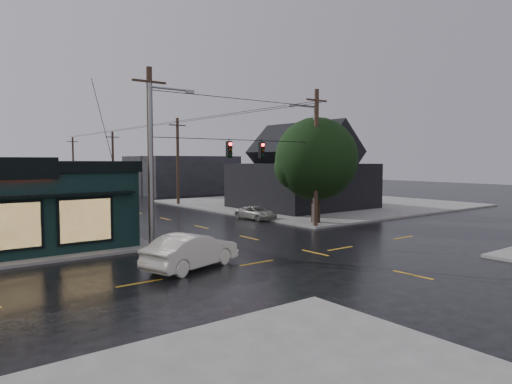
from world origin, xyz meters
TOP-DOWN VIEW (x-y plane):
  - ground_plane at (0.00, 0.00)m, footprint 160.00×160.00m
  - sidewalk_ne at (20.00, 20.00)m, footprint 28.00×28.00m
  - ne_building at (15.00, 17.00)m, footprint 12.60×11.60m
  - corner_tree at (7.95, 7.95)m, footprint 6.45×6.45m
  - utility_pole_nw at (-6.50, 6.50)m, footprint 2.00×0.32m
  - utility_pole_ne at (6.50, 6.50)m, footprint 2.00×0.32m
  - utility_pole_far_a at (6.50, 28.00)m, footprint 2.00×0.32m
  - utility_pole_far_b at (6.50, 48.00)m, footprint 2.00×0.32m
  - utility_pole_far_c at (6.50, 68.00)m, footprint 2.00×0.32m
  - span_signal_assembly at (0.10, 6.50)m, footprint 13.00×0.48m
  - streetlight_nw at (-6.80, 5.80)m, footprint 5.40×0.30m
  - streetlight_ne at (7.00, 7.20)m, footprint 5.40×0.30m
  - bg_building_east at (16.00, 45.00)m, footprint 14.00×12.00m
  - sedan_cream at (-7.06, 0.94)m, footprint 5.29×3.26m
  - suv_silver at (6.00, 13.07)m, footprint 2.15×4.13m

SIDE VIEW (x-z plane):
  - ground_plane at x=0.00m, z-range 0.00..0.00m
  - utility_pole_nw at x=-6.50m, z-range -5.08..5.08m
  - utility_pole_ne at x=6.50m, z-range -5.08..5.08m
  - utility_pole_far_a at x=6.50m, z-range -4.83..4.83m
  - utility_pole_far_b at x=6.50m, z-range -4.58..4.58m
  - utility_pole_far_c at x=6.50m, z-range -4.58..4.58m
  - streetlight_nw at x=-6.80m, z-range -4.58..4.58m
  - streetlight_ne at x=7.00m, z-range -4.58..4.58m
  - sidewalk_ne at x=20.00m, z-range 0.00..0.15m
  - suv_silver at x=6.00m, z-range 0.00..1.11m
  - sedan_cream at x=-7.06m, z-range 0.00..1.65m
  - bg_building_east at x=16.00m, z-range 0.00..5.60m
  - ne_building at x=15.00m, z-range 0.09..8.85m
  - corner_tree at x=7.95m, z-range 1.00..9.18m
  - span_signal_assembly at x=0.10m, z-range 5.08..6.31m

